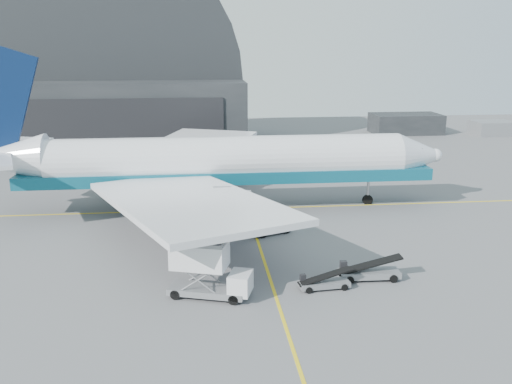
{
  "coord_description": "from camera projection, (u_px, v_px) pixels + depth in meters",
  "views": [
    {
      "loc": [
        -5.67,
        -42.35,
        18.5
      ],
      "look_at": [
        -0.01,
        10.37,
        4.5
      ],
      "focal_mm": 40.0,
      "sensor_mm": 36.0,
      "label": 1
    }
  ],
  "objects": [
    {
      "name": "hangar",
      "position": [
        104.0,
        93.0,
        103.75
      ],
      "size": [
        50.0,
        28.3,
        28.0
      ],
      "color": "black",
      "rests_on": "ground"
    },
    {
      "name": "distant_bldg_b",
      "position": [
        492.0,
        135.0,
        117.07
      ],
      "size": [
        8.0,
        6.0,
        2.8
      ],
      "primitive_type": "cube",
      "color": "slate",
      "rests_on": "ground"
    },
    {
      "name": "distant_bldg_a",
      "position": [
        405.0,
        133.0,
        119.16
      ],
      "size": [
        14.0,
        8.0,
        4.0
      ],
      "primitive_type": "cube",
      "color": "black",
      "rests_on": "ground"
    },
    {
      "name": "ground",
      "position": [
        270.0,
        278.0,
        46.02
      ],
      "size": [
        200.0,
        200.0,
        0.0
      ],
      "primitive_type": "plane",
      "color": "#565659",
      "rests_on": "ground"
    },
    {
      "name": "airliner",
      "position": [
        208.0,
        163.0,
        63.85
      ],
      "size": [
        54.77,
        53.11,
        19.22
      ],
      "color": "white",
      "rests_on": "ground"
    },
    {
      "name": "catering_truck",
      "position": [
        207.0,
        270.0,
        42.27
      ],
      "size": [
        6.55,
        4.02,
        4.23
      ],
      "rotation": [
        0.0,
        0.0,
        -0.31
      ],
      "color": "slate",
      "rests_on": "ground"
    },
    {
      "name": "belt_loader_b",
      "position": [
        368.0,
        272.0,
        45.7
      ],
      "size": [
        5.18,
        1.92,
        1.97
      ],
      "rotation": [
        0.0,
        0.0,
        -0.03
      ],
      "color": "slate",
      "rests_on": "ground"
    },
    {
      "name": "pushback_tug",
      "position": [
        270.0,
        226.0,
        56.91
      ],
      "size": [
        4.45,
        3.57,
        1.81
      ],
      "rotation": [
        0.0,
        0.0,
        0.42
      ],
      "color": "black",
      "rests_on": "ground"
    },
    {
      "name": "taxi_lines",
      "position": [
        254.0,
        229.0,
        58.2
      ],
      "size": [
        80.0,
        42.12,
        0.02
      ],
      "color": "yellow",
      "rests_on": "ground"
    },
    {
      "name": "belt_loader_a",
      "position": [
        324.0,
        283.0,
        43.99
      ],
      "size": [
        4.2,
        1.75,
        1.58
      ],
      "rotation": [
        0.0,
        0.0,
        0.09
      ],
      "color": "slate",
      "rests_on": "ground"
    },
    {
      "name": "traffic_cone",
      "position": [
        214.0,
        292.0,
        42.89
      ],
      "size": [
        0.38,
        0.38,
        0.54
      ],
      "color": "#DA4506",
      "rests_on": "ground"
    }
  ]
}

